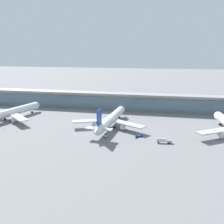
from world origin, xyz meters
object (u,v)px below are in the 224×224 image
Objects in this scene: safety_cone_alpha at (16,132)px; safety_cone_bravo at (4,129)px; service_truck_near_nose_blue at (138,136)px; airliner_centre_stand at (111,119)px; airliner_left_stand at (9,113)px; service_truck_mid_apron_grey at (163,140)px; service_truck_under_wing_white at (106,136)px.

safety_cone_alpha is 1.00× the size of safety_cone_bravo.
safety_cone_alpha is 10.98m from safety_cone_bravo.
airliner_centre_stand is at bearing 142.16° from service_truck_near_nose_blue.
airliner_centre_stand is 97.77× the size of safety_cone_alpha.
service_truck_near_nose_blue is at bearing 4.73° from safety_cone_alpha.
airliner_left_stand is 0.99× the size of airliner_centre_stand.
safety_cone_alpha is at bearing 179.54° from service_truck_mid_apron_grey.
airliner_left_stand is at bearing 163.69° from service_truck_under_wing_white.
service_truck_near_nose_blue reaches higher than safety_cone_bravo.
safety_cone_alpha is (21.77, -25.94, -5.42)m from airliner_left_stand.
airliner_left_stand is 10.80× the size of service_truck_near_nose_blue.
airliner_left_stand reaches higher than service_truck_mid_apron_grey.
airliner_left_stand reaches higher than service_truck_near_nose_blue.
service_truck_near_nose_blue reaches higher than service_truck_under_wing_white.
service_truck_under_wing_white is 60.49m from safety_cone_alpha.
airliner_centre_stand is 10.93× the size of service_truck_near_nose_blue.
safety_cone_alpha is at bearing -14.08° from safety_cone_bravo.
safety_cone_bravo is (11.12, -23.26, -5.42)m from airliner_left_stand.
airliner_centre_stand is at bearing 21.41° from safety_cone_alpha.
service_truck_near_nose_blue is 80.72m from safety_cone_alpha.
airliner_centre_stand reaches higher than service_truck_near_nose_blue.
service_truck_under_wing_white is at bearing -0.64° from safety_cone_bravo.
airliner_left_stand is 34.29m from safety_cone_alpha.
service_truck_near_nose_blue is 8.95× the size of safety_cone_alpha.
service_truck_near_nose_blue is (102.22, -19.28, -4.93)m from airliner_left_stand.
service_truck_mid_apron_grey is at bearing -4.28° from service_truck_under_wing_white.
airliner_left_stand reaches higher than service_truck_under_wing_white.
airliner_centre_stand is 20.60× the size of service_truck_under_wing_white.
service_truck_mid_apron_grey is 95.79m from safety_cone_alpha.
airliner_left_stand is 80.97m from airliner_centre_stand.
service_truck_mid_apron_grey is 12.48× the size of safety_cone_bravo.
airliner_left_stand is 7.74× the size of service_truck_mid_apron_grey.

